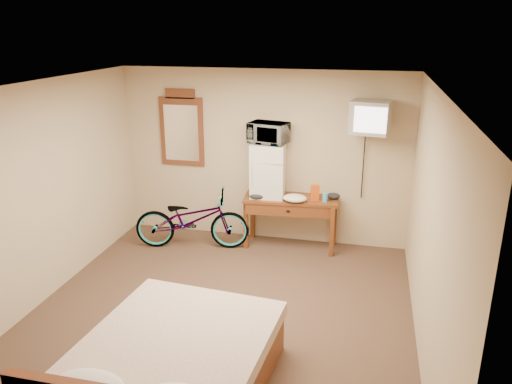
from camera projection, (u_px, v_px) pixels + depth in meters
room at (215, 212)px, 5.11m from camera, size 4.60×4.64×2.50m
desk at (290, 206)px, 7.06m from camera, size 1.36×0.61×0.75m
mini_fridge at (268, 170)px, 7.02m from camera, size 0.50×0.48×0.76m
microwave at (268, 133)px, 6.85m from camera, size 0.59×0.46×0.29m
snack_bag at (315, 193)px, 6.90m from camera, size 0.13×0.10×0.23m
blue_cup at (325, 198)px, 6.86m from camera, size 0.07×0.07×0.13m
cloth_cream at (295, 198)px, 6.87m from camera, size 0.33×0.26×0.10m
cloth_dark_a at (257, 195)px, 6.99m from camera, size 0.25×0.19×0.09m
cloth_dark_b at (333, 196)px, 6.99m from camera, size 0.19×0.15×0.08m
crt_television at (370, 117)px, 6.44m from camera, size 0.55×0.62×0.43m
wall_mirror at (182, 129)px, 7.35m from camera, size 0.67×0.04×1.13m
bicycle at (192, 219)px, 7.12m from camera, size 1.71×0.88×0.86m
bed at (166, 376)px, 4.15m from camera, size 1.69×2.14×0.90m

